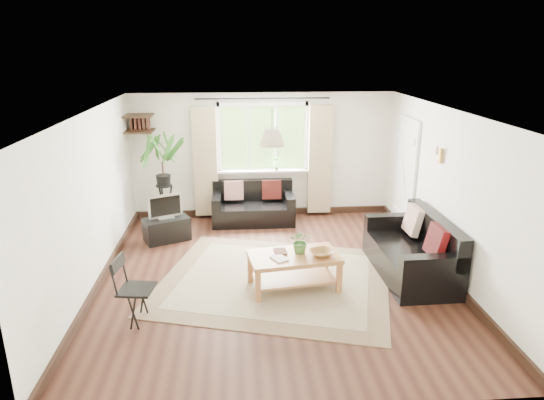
{
  "coord_description": "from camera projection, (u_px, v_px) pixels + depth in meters",
  "views": [
    {
      "loc": [
        -0.52,
        -6.41,
        3.25
      ],
      "look_at": [
        0.0,
        0.4,
        1.05
      ],
      "focal_mm": 32.0,
      "sensor_mm": 36.0,
      "label": 1
    }
  ],
  "objects": [
    {
      "name": "ceiling",
      "position": [
        274.0,
        112.0,
        6.38
      ],
      "size": [
        5.5,
        5.5,
        0.0
      ],
      "primitive_type": "plane",
      "rotation": [
        3.14,
        0.0,
        0.0
      ],
      "color": "white",
      "rests_on": "floor"
    },
    {
      "name": "corner_shelf",
      "position": [
        139.0,
        123.0,
        8.75
      ],
      "size": [
        0.5,
        0.5,
        0.34
      ],
      "primitive_type": null,
      "color": "black",
      "rests_on": "wall_back"
    },
    {
      "name": "wall_back",
      "position": [
        263.0,
        156.0,
        9.36
      ],
      "size": [
        5.0,
        0.02,
        2.4
      ],
      "primitive_type": "cube",
      "color": "silver",
      "rests_on": "floor"
    },
    {
      "name": "wall_right",
      "position": [
        448.0,
        194.0,
        6.93
      ],
      "size": [
        0.02,
        5.5,
        2.4
      ],
      "primitive_type": "cube",
      "color": "silver",
      "rests_on": "floor"
    },
    {
      "name": "sofa_back",
      "position": [
        253.0,
        204.0,
        9.18
      ],
      "size": [
        1.54,
        0.78,
        0.72
      ],
      "primitive_type": null,
      "rotation": [
        0.0,
        0.0,
        -0.01
      ],
      "color": "black",
      "rests_on": "floor"
    },
    {
      "name": "table_plant",
      "position": [
        301.0,
        241.0,
        6.66
      ],
      "size": [
        0.33,
        0.29,
        0.34
      ],
      "primitive_type": "imported",
      "rotation": [
        0.0,
        0.0,
        -0.1
      ],
      "color": "#3B6829",
      "rests_on": "coffee_table"
    },
    {
      "name": "wall_sconce",
      "position": [
        439.0,
        153.0,
        7.05
      ],
      "size": [
        0.12,
        0.12,
        0.28
      ],
      "primitive_type": null,
      "color": "beige",
      "rests_on": "wall_right"
    },
    {
      "name": "book_b",
      "position": [
        274.0,
        252.0,
        6.7
      ],
      "size": [
        0.19,
        0.24,
        0.02
      ],
      "primitive_type": "imported",
      "rotation": [
        0.0,
        0.0,
        0.07
      ],
      "color": "#522E20",
      "rests_on": "coffee_table"
    },
    {
      "name": "floor",
      "position": [
        274.0,
        276.0,
        7.12
      ],
      "size": [
        5.5,
        5.5,
        0.0
      ],
      "primitive_type": "plane",
      "color": "black",
      "rests_on": "ground"
    },
    {
      "name": "pendant_lamp",
      "position": [
        272.0,
        133.0,
        6.87
      ],
      "size": [
        0.36,
        0.36,
        0.54
      ],
      "primitive_type": null,
      "color": "beige",
      "rests_on": "ceiling"
    },
    {
      "name": "wall_left",
      "position": [
        91.0,
        203.0,
        6.57
      ],
      "size": [
        0.02,
        5.5,
        2.4
      ],
      "primitive_type": "cube",
      "color": "silver",
      "rests_on": "floor"
    },
    {
      "name": "tv_stand",
      "position": [
        167.0,
        229.0,
        8.38
      ],
      "size": [
        0.86,
        0.7,
        0.4
      ],
      "primitive_type": "cube",
      "rotation": [
        0.0,
        0.0,
        0.43
      ],
      "color": "black",
      "rests_on": "floor"
    },
    {
      "name": "wall_front",
      "position": [
        300.0,
        296.0,
        4.14
      ],
      "size": [
        5.0,
        0.02,
        2.4
      ],
      "primitive_type": "cube",
      "color": "silver",
      "rests_on": "floor"
    },
    {
      "name": "sofa_right",
      "position": [
        411.0,
        248.0,
        7.06
      ],
      "size": [
        1.81,
        0.93,
        0.84
      ],
      "primitive_type": null,
      "rotation": [
        0.0,
        0.0,
        -1.55
      ],
      "color": "black",
      "rests_on": "floor"
    },
    {
      "name": "rug",
      "position": [
        275.0,
        280.0,
        6.99
      ],
      "size": [
        3.82,
        3.5,
        0.02
      ],
      "primitive_type": "cube",
      "rotation": [
        0.0,
        0.0,
        -0.28
      ],
      "color": "beige",
      "rests_on": "floor"
    },
    {
      "name": "door",
      "position": [
        405.0,
        177.0,
        8.61
      ],
      "size": [
        0.06,
        0.96,
        2.06
      ],
      "primitive_type": "cube",
      "color": "silver",
      "rests_on": "wall_right"
    },
    {
      "name": "folding_chair",
      "position": [
        137.0,
        290.0,
        5.84
      ],
      "size": [
        0.5,
        0.5,
        0.85
      ],
      "primitive_type": null,
      "rotation": [
        0.0,
        0.0,
        1.43
      ],
      "color": "black",
      "rests_on": "floor"
    },
    {
      "name": "book_a",
      "position": [
        274.0,
        260.0,
        6.46
      ],
      "size": [
        0.26,
        0.29,
        0.02
      ],
      "primitive_type": "imported",
      "rotation": [
        0.0,
        0.0,
        0.46
      ],
      "color": "white",
      "rests_on": "coffee_table"
    },
    {
      "name": "tv",
      "position": [
        165.0,
        206.0,
        8.25
      ],
      "size": [
        0.6,
        0.42,
        0.44
      ],
      "primitive_type": null,
      "rotation": [
        0.0,
        0.0,
        0.43
      ],
      "color": "#A5A5AA",
      "rests_on": "tv_stand"
    },
    {
      "name": "coffee_table",
      "position": [
        294.0,
        271.0,
        6.71
      ],
      "size": [
        1.31,
        0.84,
        0.5
      ],
      "primitive_type": null,
      "rotation": [
        0.0,
        0.0,
        0.15
      ],
      "color": "olive",
      "rests_on": "floor"
    },
    {
      "name": "bowl",
      "position": [
        321.0,
        253.0,
        6.59
      ],
      "size": [
        0.39,
        0.39,
        0.08
      ],
      "primitive_type": "imported",
      "rotation": [
        0.0,
        0.0,
        0.32
      ],
      "color": "brown",
      "rests_on": "coffee_table"
    },
    {
      "name": "palm_stand",
      "position": [
        164.0,
        181.0,
        8.8
      ],
      "size": [
        0.82,
        0.82,
        1.75
      ],
      "primitive_type": null,
      "rotation": [
        0.0,
        0.0,
        -0.24
      ],
      "color": "black",
      "rests_on": "floor"
    },
    {
      "name": "window",
      "position": [
        263.0,
        138.0,
        9.22
      ],
      "size": [
        2.5,
        0.16,
        2.16
      ],
      "primitive_type": null,
      "color": "white",
      "rests_on": "wall_back"
    },
    {
      "name": "sill_plant",
      "position": [
        276.0,
        164.0,
        9.31
      ],
      "size": [
        0.14,
        0.1,
        0.27
      ],
      "primitive_type": "imported",
      "color": "#2D6023",
      "rests_on": "window"
    }
  ]
}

